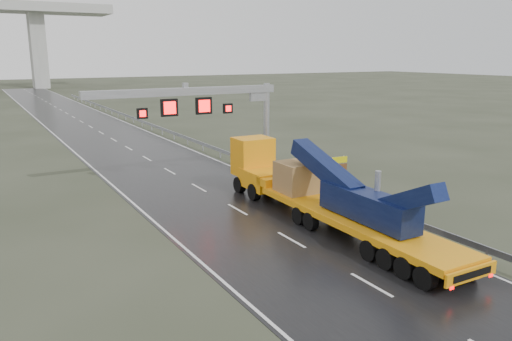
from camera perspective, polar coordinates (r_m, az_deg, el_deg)
ground at (r=23.31m, az=9.65°, el=-10.93°), size 400.00×400.00×0.00m
road at (r=58.69m, az=-15.95°, el=3.38°), size 11.00×200.00×0.02m
guardrail at (r=51.11m, az=-6.56°, el=3.21°), size 0.20×140.00×1.40m
sign_gantry at (r=37.96m, az=-5.04°, el=7.30°), size 14.90×1.20×7.42m
heavy_haul_truck at (r=29.55m, az=6.09°, el=-1.99°), size 3.13×19.41×4.55m
exit_sign_pair at (r=35.00m, az=9.28°, el=0.38°), size 1.50×0.26×2.59m
striped_barrier at (r=38.50m, az=2.79°, el=-0.22°), size 0.67×0.39×1.10m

